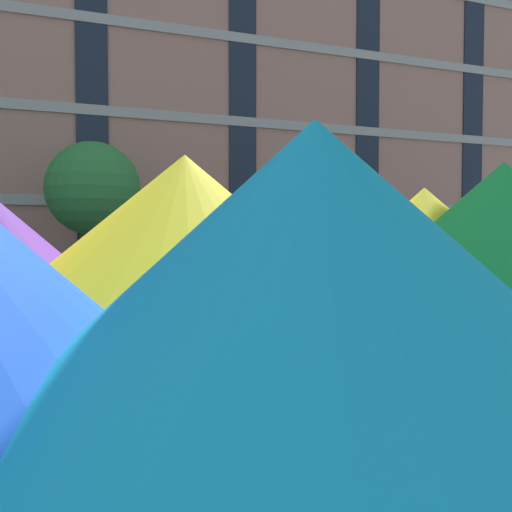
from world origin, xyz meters
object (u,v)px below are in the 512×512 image
sedan_red (241,271)px  patio_umbrella (185,255)px  street_tree_middle (89,186)px  sedan_red_midblock (443,266)px

sedan_red → patio_umbrella: 13.50m
sedan_red → street_tree_middle: 5.51m
sedan_red → sedan_red_midblock: bearing=0.0°
sedan_red → street_tree_middle: street_tree_middle is taller
sedan_red_midblock → patio_umbrella: 17.24m
sedan_red → street_tree_middle: bearing=144.8°
sedan_red_midblock → patio_umbrella: size_ratio=1.41×
patio_umbrella → sedan_red: bearing=70.6°
sedan_red_midblock → patio_umbrella: patio_umbrella is taller
street_tree_middle → patio_umbrella: street_tree_middle is taller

